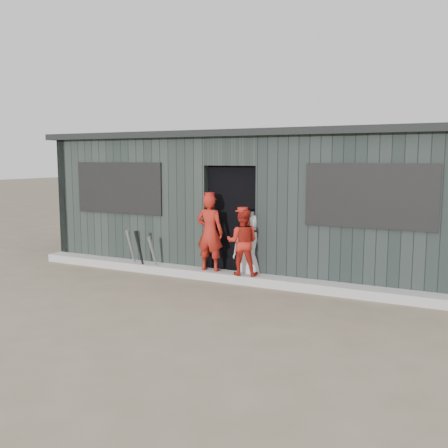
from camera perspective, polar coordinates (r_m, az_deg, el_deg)
The scene contains 9 objects.
ground at distance 7.28m, azimuth -6.44°, elevation -9.49°, with size 80.00×80.00×0.00m, color brown.
curb at distance 8.78m, azimuth 0.06°, elevation -5.98°, with size 8.00×0.36×0.15m, color #A1A09B.
bat_left at distance 9.65m, azimuth -10.50°, elevation -2.92°, with size 0.07×0.07×0.80m, color gray.
bat_mid at distance 9.35m, azimuth -8.08°, elevation -3.48°, with size 0.07×0.07×0.72m, color gray.
bat_right at distance 9.42m, azimuth -9.57°, elevation -3.13°, with size 0.07×0.07×0.82m, color black.
player_red_left at distance 8.77m, azimuth -1.63°, elevation -0.97°, with size 0.50×0.33×1.36m, color #9E1D13.
player_red_right at distance 8.45m, azimuth 2.12°, elevation -2.07°, with size 0.55×0.43×1.13m, color #AF2015.
player_grey_back at distance 8.71m, azimuth 2.93°, elevation -2.64°, with size 0.58×0.38×1.18m, color silver.
dugout at distance 10.11m, azimuth 4.33°, elevation 2.73°, with size 8.30×3.30×2.62m.
Camera 1 is at (3.81, -5.83, 2.11)m, focal length 40.00 mm.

